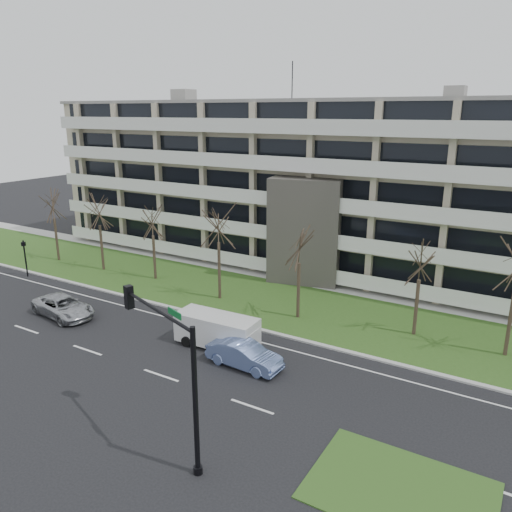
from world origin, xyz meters
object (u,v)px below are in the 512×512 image
Objects in this scene: silver_pickup at (63,307)px; white_van at (218,328)px; traffic_signal at (170,359)px; blue_sedan at (244,355)px; pedestrian_signal at (25,254)px.

white_van reaches higher than silver_pickup.
silver_pickup is at bearing 175.74° from traffic_signal.
silver_pickup is 15.16m from blue_sedan.
white_van is at bearing 66.94° from blue_sedan.
traffic_signal is 29.33m from pedestrian_signal.
white_van is (-2.80, 1.34, 0.47)m from blue_sedan.
pedestrian_signal is at bearing 176.28° from traffic_signal.
blue_sedan reaches higher than silver_pickup.
white_van is 1.61× the size of pedestrian_signal.
blue_sedan is at bearing 119.43° from traffic_signal.
traffic_signal is (16.45, -7.44, 3.67)m from silver_pickup.
silver_pickup is 18.43m from traffic_signal.
white_van is 22.82m from pedestrian_signal.
blue_sedan is 3.14m from white_van.
silver_pickup is 12.50m from white_van.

